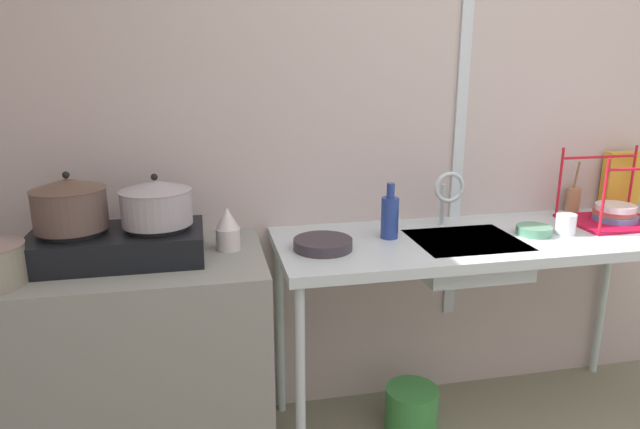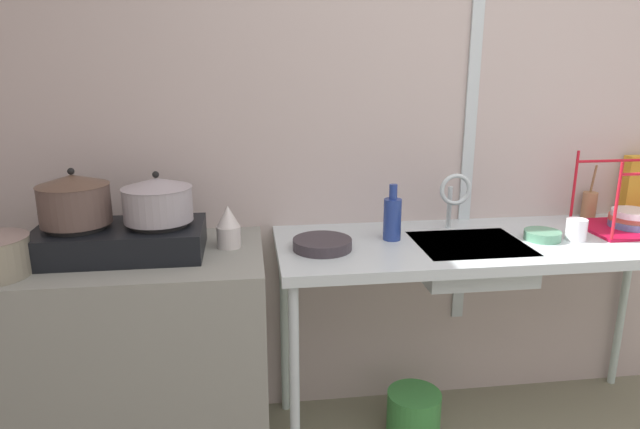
% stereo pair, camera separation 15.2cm
% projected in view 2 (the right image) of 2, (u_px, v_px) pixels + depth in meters
% --- Properties ---
extents(wall_back, '(5.08, 0.10, 2.65)m').
position_uv_depth(wall_back, '(475.00, 115.00, 2.42)').
color(wall_back, '#BCACA7').
rests_on(wall_back, ground).
extents(wall_metal_strip, '(0.05, 0.01, 2.12)m').
position_uv_depth(wall_metal_strip, '(473.00, 84.00, 2.33)').
color(wall_metal_strip, silver).
extents(counter_concrete, '(1.10, 0.60, 0.87)m').
position_uv_depth(counter_concrete, '(121.00, 362.00, 2.14)').
color(counter_concrete, gray).
rests_on(counter_concrete, ground).
extents(counter_sink, '(1.71, 0.60, 0.87)m').
position_uv_depth(counter_sink, '(491.00, 254.00, 2.22)').
color(counter_sink, silver).
rests_on(counter_sink, ground).
extents(stove, '(0.59, 0.32, 0.12)m').
position_uv_depth(stove, '(120.00, 240.00, 2.01)').
color(stove, black).
rests_on(stove, counter_concrete).
extents(pot_on_left_burner, '(0.25, 0.25, 0.20)m').
position_uv_depth(pot_on_left_burner, '(74.00, 199.00, 1.95)').
color(pot_on_left_burner, brown).
rests_on(pot_on_left_burner, stove).
extents(pot_on_right_burner, '(0.25, 0.25, 0.18)m').
position_uv_depth(pot_on_right_burner, '(158.00, 199.00, 1.99)').
color(pot_on_right_burner, '#989198').
rests_on(pot_on_right_burner, stove).
extents(percolator, '(0.09, 0.09, 0.16)m').
position_uv_depth(percolator, '(228.00, 227.00, 2.09)').
color(percolator, beige).
rests_on(percolator, counter_concrete).
extents(sink_basin, '(0.42, 0.36, 0.13)m').
position_uv_depth(sink_basin, '(469.00, 258.00, 2.17)').
color(sink_basin, silver).
rests_on(sink_basin, counter_sink).
extents(faucet, '(0.13, 0.08, 0.25)m').
position_uv_depth(faucet, '(454.00, 193.00, 2.27)').
color(faucet, silver).
rests_on(faucet, counter_sink).
extents(frying_pan, '(0.22, 0.22, 0.04)m').
position_uv_depth(frying_pan, '(322.00, 244.00, 2.08)').
color(frying_pan, '#342D33').
rests_on(frying_pan, counter_sink).
extents(dish_rack, '(0.39, 0.31, 0.32)m').
position_uv_depth(dish_rack, '(632.00, 220.00, 2.32)').
color(dish_rack, red).
rests_on(dish_rack, counter_sink).
extents(cup_by_rack, '(0.08, 0.08, 0.08)m').
position_uv_depth(cup_by_rack, '(576.00, 229.00, 2.19)').
color(cup_by_rack, white).
rests_on(cup_by_rack, counter_sink).
extents(small_bowl_on_drainboard, '(0.14, 0.14, 0.04)m').
position_uv_depth(small_bowl_on_drainboard, '(542.00, 235.00, 2.20)').
color(small_bowl_on_drainboard, '#5B9B79').
rests_on(small_bowl_on_drainboard, counter_sink).
extents(bottle_by_sink, '(0.07, 0.07, 0.22)m').
position_uv_depth(bottle_by_sink, '(392.00, 218.00, 2.18)').
color(bottle_by_sink, navy).
rests_on(bottle_by_sink, counter_sink).
extents(utensil_jar, '(0.06, 0.06, 0.24)m').
position_uv_depth(utensil_jar, '(589.00, 204.00, 2.50)').
color(utensil_jar, '#A4764F').
rests_on(utensil_jar, counter_sink).
extents(bucket_on_floor, '(0.23, 0.23, 0.21)m').
position_uv_depth(bucket_on_floor, '(413.00, 415.00, 2.35)').
color(bucket_on_floor, '#3C9142').
rests_on(bucket_on_floor, ground).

